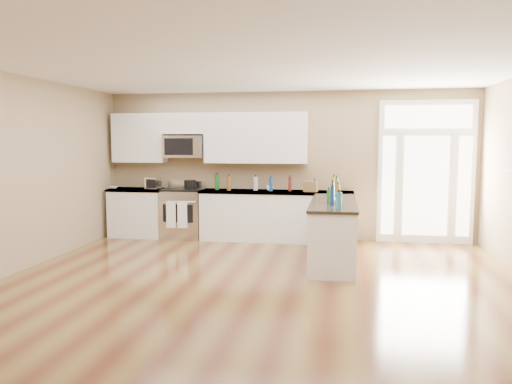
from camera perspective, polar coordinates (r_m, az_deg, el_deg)
ground at (r=5.88m, az=-0.88°, el=-12.64°), size 8.00×8.00×0.00m
room_shell at (r=5.58m, az=-0.90°, el=4.26°), size 8.00×8.00×8.00m
back_cabinet_left at (r=10.06m, az=-13.22°, el=-2.46°), size 1.10×0.66×0.94m
back_cabinet_right at (r=9.36m, az=2.32°, el=-2.94°), size 2.85×0.66×0.94m
peninsula_cabinet at (r=7.85m, az=8.82°, el=-4.72°), size 0.69×2.32×0.94m
upper_cabinet_left at (r=10.10m, az=-13.15°, el=6.03°), size 1.04×0.33×0.95m
upper_cabinet_right at (r=9.45m, az=-0.04°, el=6.20°), size 1.94×0.33×0.95m
upper_cabinet_short at (r=9.78m, az=-8.11°, el=7.74°), size 0.82×0.33×0.40m
microwave at (r=9.74m, az=-8.15°, el=5.16°), size 0.78×0.41×0.42m
entry_door at (r=9.57m, az=18.83°, el=2.16°), size 1.70×0.10×2.60m
kitchen_range at (r=9.74m, az=-8.32°, el=-2.40°), size 0.78×0.69×1.08m
stockpot at (r=9.73m, az=-7.53°, el=0.93°), size 0.28×0.28×0.18m
toaster_oven at (r=9.85m, az=-11.68°, el=0.99°), size 0.30×0.25×0.23m
cardboard_box at (r=9.20m, az=6.26°, el=0.65°), size 0.26×0.21×0.20m
bowl_left at (r=10.13m, az=-15.96°, el=0.49°), size 0.22×0.22×0.04m
bowl_peninsula at (r=7.66m, az=8.98°, el=-0.94°), size 0.21×0.21×0.06m
cup_counter at (r=9.30m, az=1.59°, el=0.44°), size 0.15×0.15×0.10m
counter_bottles at (r=8.64m, az=3.67°, el=0.55°), size 2.39×2.45×0.31m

